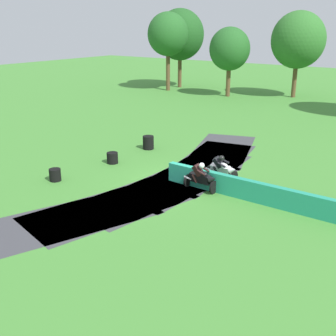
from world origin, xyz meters
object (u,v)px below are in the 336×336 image
at_px(tire_stack_mid_b, 148,143).
at_px(motorcycle_chase_white, 222,168).
at_px(motorcycle_lead_black, 201,177).
at_px(tire_stack_near, 55,175).
at_px(tire_stack_mid_a, 112,158).

bearing_deg(tire_stack_mid_b, motorcycle_chase_white, -19.97).
bearing_deg(motorcycle_chase_white, tire_stack_mid_b, 160.03).
xyz_separation_m(motorcycle_lead_black, tire_stack_mid_b, (-6.13, 3.95, -0.26)).
xyz_separation_m(tire_stack_near, tire_stack_mid_a, (0.40, 3.63, 0.00)).
relative_size(motorcycle_chase_white, tire_stack_near, 2.81).
bearing_deg(tire_stack_mid_b, tire_stack_mid_a, -88.00).
xyz_separation_m(motorcycle_chase_white, tire_stack_mid_b, (-6.26, 2.28, -0.24)).
distance_m(motorcycle_lead_black, motorcycle_chase_white, 1.68).
distance_m(motorcycle_lead_black, tire_stack_mid_b, 7.30).
bearing_deg(tire_stack_mid_a, motorcycle_chase_white, 9.56).
relative_size(motorcycle_lead_black, tire_stack_mid_b, 2.11).
height_order(motorcycle_chase_white, tire_stack_mid_a, motorcycle_chase_white).
xyz_separation_m(tire_stack_mid_a, tire_stack_mid_b, (-0.12, 3.31, 0.10)).
bearing_deg(tire_stack_mid_a, tire_stack_mid_b, 92.00).
relative_size(tire_stack_mid_a, tire_stack_mid_b, 0.76).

